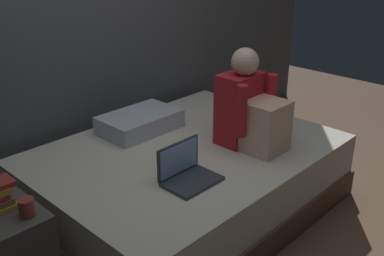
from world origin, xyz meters
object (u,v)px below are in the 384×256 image
object	(u,v)px
person_sitting	(250,110)
pillow	(140,122)
bed	(187,179)
mug	(27,207)
laptop	(187,172)

from	to	relation	value
person_sitting	pillow	bearing A→B (deg)	115.73
pillow	bed	bearing A→B (deg)	-87.04
mug	pillow	bearing A→B (deg)	25.03
bed	person_sitting	bearing A→B (deg)	-39.76
bed	mug	size ratio (longest dim) A/B	22.22
person_sitting	mug	world-z (taller)	person_sitting
pillow	mug	size ratio (longest dim) A/B	6.22
bed	person_sitting	size ratio (longest dim) A/B	3.05
laptop	pillow	world-z (taller)	laptop
bed	pillow	world-z (taller)	pillow
pillow	person_sitting	bearing A→B (deg)	-64.27
bed	pillow	distance (m)	0.54
laptop	mug	xyz separation A→B (m)	(-0.86, 0.22, 0.06)
person_sitting	laptop	bearing A→B (deg)	-176.60
person_sitting	mug	bearing A→B (deg)	172.99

